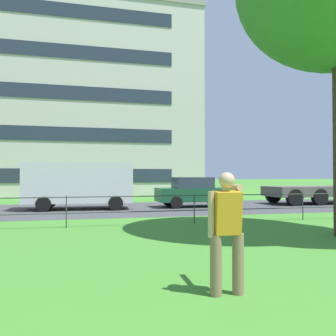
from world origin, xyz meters
TOP-DOWN VIEW (x-y plane):
  - street_strip at (0.00, 18.53)m, footprint 80.00×7.71m
  - park_fence at (0.00, 12.61)m, footprint 33.36×0.04m
  - person_thrower at (2.44, 5.76)m, footprint 0.53×0.76m
  - panel_van_center at (0.32, 18.71)m, footprint 5.07×2.25m
  - car_dark_green_far_left at (6.12, 18.69)m, footprint 4.02×1.85m

SIDE VIEW (x-z plane):
  - street_strip at x=0.00m, z-range 0.00..0.01m
  - park_fence at x=0.00m, z-range 0.17..1.17m
  - car_dark_green_far_left at x=6.12m, z-range 0.01..1.55m
  - person_thrower at x=2.44m, z-range 0.07..1.74m
  - panel_van_center at x=0.32m, z-range 0.15..2.39m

